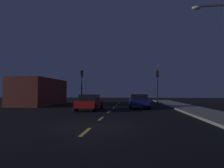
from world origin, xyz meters
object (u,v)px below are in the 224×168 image
at_px(car_adjacent_lane, 90,102).
at_px(street_lamp_right, 221,48).
at_px(traffic_signal_left, 82,80).
at_px(car_stopped_ahead, 139,101).
at_px(traffic_signal_right, 157,80).

bearing_deg(car_adjacent_lane, street_lamp_right, -25.54).
xyz_separation_m(traffic_signal_left, car_adjacent_lane, (3.21, -8.30, -2.61)).
bearing_deg(car_stopped_ahead, street_lamp_right, -56.56).
distance_m(traffic_signal_left, car_stopped_ahead, 9.87).
height_order(traffic_signal_left, street_lamp_right, street_lamp_right).
relative_size(traffic_signal_right, car_adjacent_lane, 1.13).
xyz_separation_m(traffic_signal_right, car_stopped_ahead, (-2.74, -5.46, -2.51)).
bearing_deg(traffic_signal_right, car_stopped_ahead, -116.67).
bearing_deg(traffic_signal_right, street_lamp_right, -80.68).
bearing_deg(car_stopped_ahead, traffic_signal_right, 63.33).
relative_size(traffic_signal_right, street_lamp_right, 0.64).
xyz_separation_m(traffic_signal_left, traffic_signal_right, (10.54, -0.00, -0.09)).
relative_size(traffic_signal_left, car_adjacent_lane, 1.16).
height_order(traffic_signal_left, car_stopped_ahead, traffic_signal_left).
bearing_deg(traffic_signal_left, car_stopped_ahead, -35.03).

